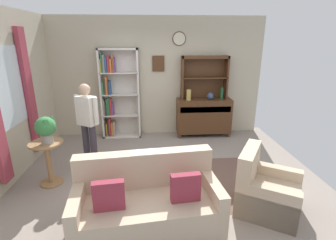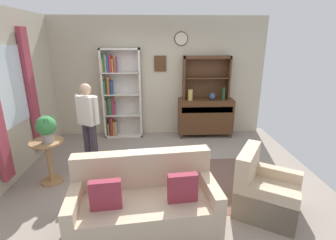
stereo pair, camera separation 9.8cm
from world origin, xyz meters
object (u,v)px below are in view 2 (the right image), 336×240
(sideboard, at_px, (205,116))
(armchair_floral, at_px, (264,193))
(person_reading, at_px, (88,119))
(coffee_table, at_px, (152,168))
(vase_tall, at_px, (190,95))
(vase_round, at_px, (212,96))
(bottle_wine, at_px, (224,94))
(bookshelf, at_px, (119,94))
(sideboard_hutch, at_px, (206,72))
(couch_floral, at_px, (145,203))
(book_stack, at_px, (158,159))
(plant_stand, at_px, (49,157))
(potted_plant_large, at_px, (46,127))

(sideboard, bearing_deg, armchair_floral, -84.64)
(person_reading, height_order, coffee_table, person_reading)
(vase_tall, relative_size, vase_round, 1.48)
(bottle_wine, relative_size, person_reading, 0.19)
(sideboard, xyz_separation_m, person_reading, (-2.42, -1.42, 0.40))
(armchair_floral, xyz_separation_m, person_reading, (-2.70, 1.50, 0.62))
(bookshelf, bearing_deg, sideboard, -2.34)
(sideboard_hutch, height_order, vase_tall, sideboard_hutch)
(couch_floral, height_order, book_stack, couch_floral)
(vase_tall, xyz_separation_m, vase_round, (0.52, 0.01, -0.04))
(bottle_wine, distance_m, book_stack, 2.67)
(plant_stand, bearing_deg, book_stack, -5.46)
(sideboard_hutch, distance_m, coffee_table, 2.95)
(plant_stand, bearing_deg, vase_tall, 36.94)
(potted_plant_large, bearing_deg, bookshelf, 68.85)
(coffee_table, bearing_deg, plant_stand, 171.30)
(sideboard, xyz_separation_m, armchair_floral, (0.27, -2.92, -0.22))
(couch_floral, bearing_deg, plant_stand, 145.72)
(armchair_floral, bearing_deg, vase_tall, 103.16)
(sideboard_hutch, distance_m, armchair_floral, 3.30)
(vase_round, xyz_separation_m, potted_plant_large, (-3.03, -1.98, -0.02))
(potted_plant_large, bearing_deg, vase_tall, 38.12)
(sideboard_hutch, xyz_separation_m, vase_round, (0.13, -0.18, -0.55))
(bottle_wine, bearing_deg, coffee_table, -127.34)
(coffee_table, distance_m, book_stack, 0.18)
(bookshelf, distance_m, bottle_wine, 2.47)
(person_reading, bearing_deg, sideboard_hutch, 32.26)
(bookshelf, height_order, potted_plant_large, bookshelf)
(sideboard_hutch, bearing_deg, potted_plant_large, -143.34)
(potted_plant_large, bearing_deg, bottle_wine, 30.79)
(vase_tall, distance_m, vase_round, 0.52)
(bottle_wine, xyz_separation_m, armchair_floral, (-0.12, -2.83, -0.78))
(plant_stand, distance_m, book_stack, 1.80)
(armchair_floral, bearing_deg, book_stack, 152.78)
(armchair_floral, height_order, plant_stand, armchair_floral)
(sideboard, distance_m, plant_stand, 3.57)
(vase_tall, distance_m, potted_plant_large, 3.19)
(sideboard, xyz_separation_m, book_stack, (-1.16, -2.18, -0.04))
(armchair_floral, bearing_deg, bottle_wine, 87.65)
(coffee_table, xyz_separation_m, book_stack, (0.11, 0.09, 0.12))
(sideboard, bearing_deg, vase_round, -27.17)
(person_reading, bearing_deg, coffee_table, -36.35)
(sideboard, relative_size, bottle_wine, 4.43)
(sideboard_hutch, xyz_separation_m, armchair_floral, (0.27, -3.03, -1.27))
(coffee_table, bearing_deg, vase_round, 57.50)
(plant_stand, bearing_deg, sideboard, 34.21)
(person_reading, bearing_deg, vase_tall, 33.39)
(book_stack, bearing_deg, bookshelf, 111.91)
(couch_floral, relative_size, person_reading, 1.21)
(sideboard_hutch, relative_size, bottle_wine, 3.75)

